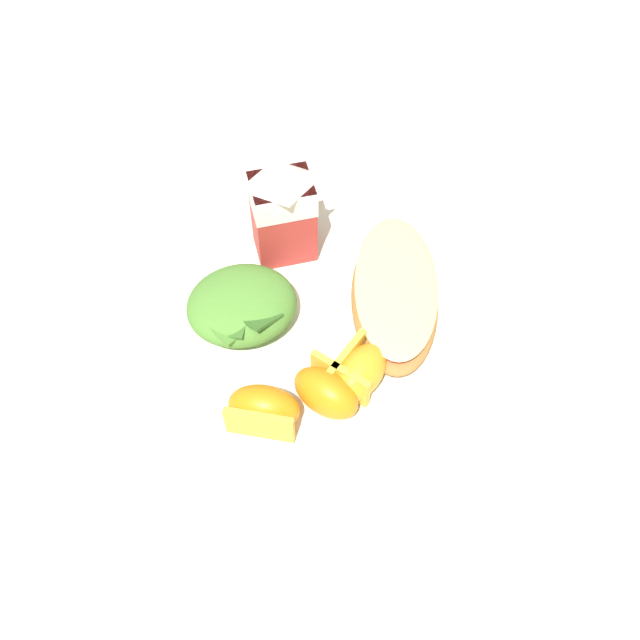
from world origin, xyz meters
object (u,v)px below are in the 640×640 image
Objects in this scene: orange_wedge_middle at (327,391)px; paper_napkin at (369,186)px; orange_wedge_front at (263,409)px; white_plate at (320,331)px; green_salad_pile at (242,305)px; orange_wedge_rear at (359,371)px; milk_carton at (283,207)px; cheesy_pizza_bread at (395,294)px.

orange_wedge_middle reaches higher than paper_napkin.
orange_wedge_front is 0.63× the size of paper_napkin.
white_plate is 2.80× the size of green_salad_pile.
white_plate is 4.06× the size of orange_wedge_middle.
orange_wedge_front reaches higher than white_plate.
orange_wedge_rear is at bearing 21.48° from orange_wedge_middle.
milk_carton is 1.58× the size of orange_wedge_front.
green_salad_pile reaches higher than cheesy_pizza_bread.
paper_napkin is at bearing 42.05° from green_salad_pile.
milk_carton is 0.17m from orange_wedge_rear.
cheesy_pizza_bread is at bearing 4.48° from white_plate.
paper_napkin is at bearing 34.99° from milk_carton.
paper_napkin is at bearing 71.09° from orange_wedge_rear.
green_salad_pile is at bearing -137.95° from paper_napkin.
paper_napkin is (0.11, 0.25, -0.03)m from orange_wedge_middle.
cheesy_pizza_bread is 0.17m from orange_wedge_front.
white_plate is at bearing 104.55° from orange_wedge_rear.
paper_napkin is (0.10, 0.18, -0.01)m from white_plate.
paper_napkin is (0.11, 0.08, -0.07)m from milk_carton.
orange_wedge_front is (-0.14, -0.09, 0.00)m from cheesy_pizza_bread.
milk_carton reaches higher than cheesy_pizza_bread.
orange_wedge_rear reaches higher than paper_napkin.
milk_carton is (-0.01, 0.10, 0.07)m from white_plate.
white_plate is 0.08m from orange_wedge_middle.
green_salad_pile is 0.91× the size of paper_napkin.
white_plate is at bearing -83.77° from milk_carton.
white_plate is 0.08m from green_salad_pile.
white_plate is at bearing -21.76° from green_salad_pile.
orange_wedge_front is at bearing -169.62° from orange_wedge_rear.
paper_napkin is at bearing 80.65° from cheesy_pizza_bread.
orange_wedge_middle is at bearing -63.32° from green_salad_pile.
orange_wedge_rear is (0.08, -0.09, -0.00)m from green_salad_pile.
green_salad_pile is at bearing 131.98° from orange_wedge_rear.
cheesy_pizza_bread is (0.07, 0.01, 0.03)m from white_plate.
green_salad_pile reaches higher than white_plate.
white_plate is 0.07m from orange_wedge_rear.
orange_wedge_front is 0.31m from paper_napkin.
milk_carton is 1.00× the size of paper_napkin.
cheesy_pizza_bread is 0.12m from orange_wedge_middle.
green_salad_pile is (-0.14, 0.02, 0.00)m from cheesy_pizza_bread.
white_plate is 0.20m from paper_napkin.
orange_wedge_front is 1.01× the size of orange_wedge_middle.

